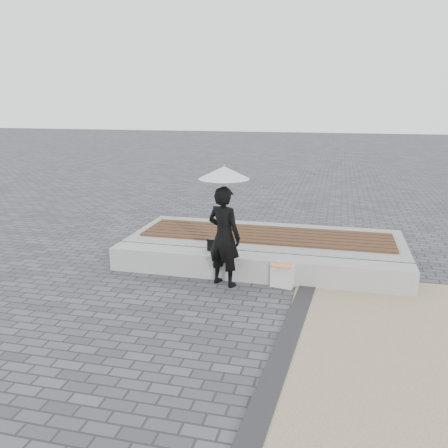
{
  "coord_description": "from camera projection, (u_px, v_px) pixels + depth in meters",
  "views": [
    {
      "loc": [
        1.23,
        -5.53,
        2.84
      ],
      "look_at": [
        -0.43,
        1.24,
        1.0
      ],
      "focal_mm": 37.28,
      "sensor_mm": 36.0,
      "label": 1
    }
  ],
  "objects": [
    {
      "name": "magazine",
      "position": [
        282.0,
        265.0,
        7.21
      ],
      "size": [
        0.29,
        0.22,
        0.01
      ],
      "primitive_type": "cube",
      "rotation": [
        0.0,
        0.0,
        -0.02
      ],
      "color": "#EC3F35",
      "rests_on": "canvas_tote"
    },
    {
      "name": "ground",
      "position": [
        234.0,
        321.0,
        6.2
      ],
      "size": [
        80.0,
        80.0,
        0.0
      ],
      "primitive_type": "plane",
      "color": "#505055",
      "rests_on": "ground"
    },
    {
      "name": "timber_decking",
      "position": [
        266.0,
        235.0,
        8.72
      ],
      "size": [
        4.6,
        1.2,
        0.04
      ],
      "primitive_type": null,
      "color": "#562D1E",
      "rests_on": "timber_platform"
    },
    {
      "name": "seating_ledge",
      "position": [
        255.0,
        267.0,
        7.65
      ],
      "size": [
        5.0,
        0.45,
        0.4
      ],
      "primitive_type": "cube",
      "color": "#ADADA8",
      "rests_on": "ground"
    },
    {
      "name": "handbag",
      "position": [
        216.0,
        245.0,
        7.8
      ],
      "size": [
        0.3,
        0.13,
        0.21
      ],
      "primitive_type": "cube",
      "rotation": [
        0.0,
        0.0,
        -0.08
      ],
      "color": "black",
      "rests_on": "seating_ledge"
    },
    {
      "name": "canvas_tote",
      "position": [
        282.0,
        276.0,
        7.31
      ],
      "size": [
        0.38,
        0.22,
        0.37
      ],
      "primitive_type": "cube",
      "rotation": [
        0.0,
        0.0,
        -0.19
      ],
      "color": "white",
      "rests_on": "ground"
    },
    {
      "name": "woman",
      "position": [
        224.0,
        236.0,
        7.26
      ],
      "size": [
        0.68,
        0.57,
        1.6
      ],
      "primitive_type": "imported",
      "rotation": [
        0.0,
        0.0,
        2.75
      ],
      "color": "black",
      "rests_on": "ground"
    },
    {
      "name": "edging_band",
      "position": [
        286.0,
        345.0,
        5.56
      ],
      "size": [
        0.61,
        5.2,
        0.04
      ],
      "primitive_type": "cube",
      "rotation": [
        0.0,
        0.0,
        -0.07
      ],
      "color": "#2A2A2C",
      "rests_on": "ground"
    },
    {
      "name": "timber_platform",
      "position": [
        266.0,
        246.0,
        8.78
      ],
      "size": [
        5.0,
        2.0,
        0.4
      ],
      "primitive_type": "cube",
      "color": "#ACADA7",
      "rests_on": "ground"
    },
    {
      "name": "parasol",
      "position": [
        224.0,
        173.0,
        7.0
      ],
      "size": [
        0.78,
        0.78,
        0.99
      ],
      "rotation": [
        0.0,
        0.0,
        0.13
      ],
      "color": "#AAAAAE",
      "rests_on": "ground"
    }
  ]
}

